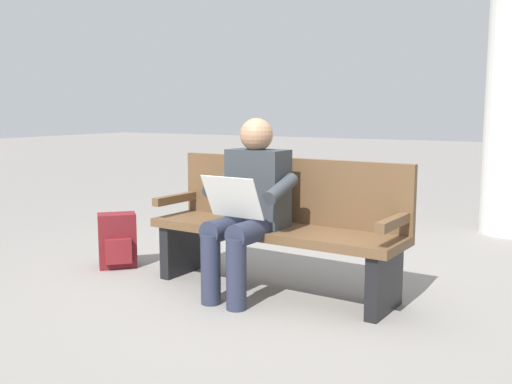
% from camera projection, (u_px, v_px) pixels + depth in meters
% --- Properties ---
extents(ground_plane, '(40.00, 40.00, 0.00)m').
position_uv_depth(ground_plane, '(273.00, 291.00, 4.04)').
color(ground_plane, gray).
extents(bench_near, '(1.82, 0.57, 0.90)m').
position_uv_depth(bench_near, '(278.00, 223.00, 4.04)').
color(bench_near, brown).
rests_on(bench_near, ground).
extents(person_seated, '(0.58, 0.59, 1.18)m').
position_uv_depth(person_seated, '(249.00, 202.00, 3.87)').
color(person_seated, '#33383D').
rests_on(person_seated, ground).
extents(backpack, '(0.33, 0.33, 0.43)m').
position_uv_depth(backpack, '(117.00, 241.00, 4.62)').
color(backpack, maroon).
rests_on(backpack, ground).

